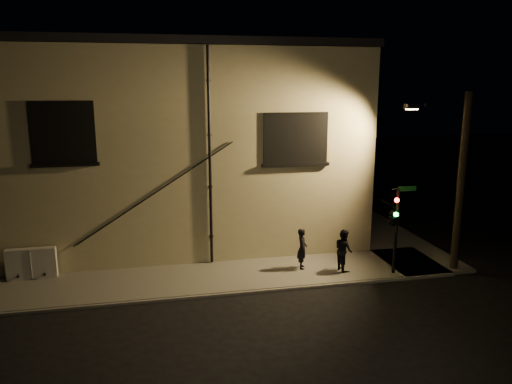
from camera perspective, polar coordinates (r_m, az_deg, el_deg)
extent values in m
plane|color=black|center=(17.80, 2.03, -11.23)|extent=(90.00, 90.00, 0.00)
cube|color=#57564F|center=(18.72, -8.20, -9.92)|extent=(20.00, 3.00, 0.12)
cube|color=#57564F|center=(26.96, 11.34, -3.00)|extent=(3.00, 16.00, 0.12)
cube|color=tan|center=(24.97, -9.74, 5.65)|extent=(16.00, 12.00, 8.50)
cube|color=black|center=(24.85, -10.13, 15.77)|extent=(16.20, 12.20, 0.30)
cube|color=black|center=(19.08, -21.18, 6.38)|extent=(2.20, 0.10, 2.20)
cube|color=black|center=(19.09, -21.17, 6.38)|extent=(1.98, 0.05, 1.98)
cube|color=black|center=(19.71, 4.56, 6.18)|extent=(2.60, 0.10, 2.00)
cube|color=#A5B28C|center=(19.72, 4.55, 6.18)|extent=(2.38, 0.05, 1.78)
cylinder|color=black|center=(19.05, -5.29, 3.85)|extent=(0.11, 0.11, 8.30)
cylinder|color=black|center=(19.19, -11.76, -0.28)|extent=(5.96, 0.04, 3.75)
cylinder|color=black|center=(19.18, -11.41, -0.09)|extent=(5.96, 0.04, 3.75)
cube|color=#B4B2AB|center=(20.07, -24.27, -7.45)|extent=(1.73, 0.29, 1.14)
imported|color=black|center=(19.29, 5.29, -6.45)|extent=(0.50, 0.65, 1.58)
imported|color=black|center=(19.31, 9.99, -6.54)|extent=(0.70, 0.85, 1.60)
cylinder|color=black|center=(19.24, 15.69, -4.44)|extent=(0.12, 0.12, 3.18)
imported|color=black|center=(18.86, 15.39, -2.63)|extent=(0.52, 1.93, 0.77)
sphere|color=#FF140C|center=(18.56, 15.81, -0.90)|extent=(0.17, 0.17, 0.17)
sphere|color=#14FF3F|center=(18.69, 15.71, -2.48)|extent=(0.17, 0.17, 0.17)
cube|color=#0C4C1E|center=(19.01, 16.91, 0.38)|extent=(0.70, 0.03, 0.18)
cylinder|color=black|center=(20.12, 22.37, 0.81)|extent=(0.28, 0.28, 6.82)
cylinder|color=black|center=(19.80, 20.25, 9.39)|extent=(1.73, 0.95, 0.10)
cube|color=black|center=(19.87, 17.40, 9.32)|extent=(0.55, 0.28, 0.18)
cube|color=#FFC672|center=(19.87, 17.38, 9.04)|extent=(0.42, 0.20, 0.04)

